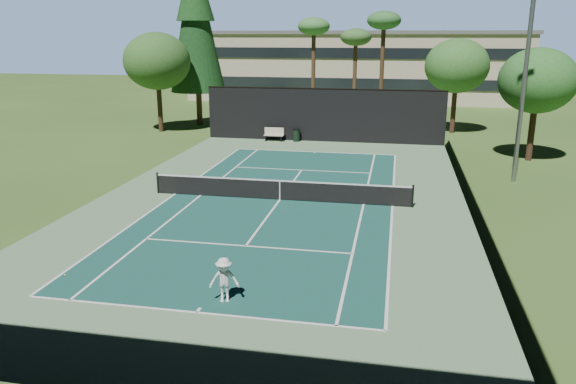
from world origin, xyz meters
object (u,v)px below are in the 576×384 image
tennis_net (280,189)px  tennis_ball_b (238,186)px  player (224,280)px  tennis_ball_c (333,185)px  tennis_ball_d (205,170)px  park_bench (274,134)px  trash_bin (296,135)px  tennis_ball_a (65,275)px

tennis_net → tennis_ball_b: size_ratio=176.76×
player → tennis_ball_b: 13.50m
tennis_ball_c → tennis_ball_d: (-7.94, 1.86, 0.00)m
tennis_net → tennis_ball_c: (2.26, 3.26, -0.53)m
tennis_ball_d → park_bench: 10.56m
player → tennis_ball_b: size_ratio=19.56×
tennis_ball_c → trash_bin: 13.11m
tennis_ball_a → tennis_ball_d: bearing=91.4°
park_bench → trash_bin: bearing=5.6°
park_bench → player: bearing=-80.8°
trash_bin → tennis_ball_b: bearing=-93.1°
player → trash_bin: (-2.57, 26.64, -0.24)m
tennis_net → tennis_ball_a: size_ratio=200.02×
tennis_ball_c → trash_bin: trash_bin is taller
tennis_ball_b → trash_bin: (0.74, 13.57, 0.44)m
tennis_net → tennis_ball_d: bearing=138.0°
player → trash_bin: player is taller
player → tennis_ball_b: (-3.32, 13.07, -0.68)m
tennis_ball_b → trash_bin: 13.60m
tennis_ball_c → trash_bin: bearing=108.9°
tennis_net → tennis_ball_c: tennis_net is taller
tennis_ball_a → trash_bin: 26.08m
tennis_ball_a → tennis_ball_c: (7.57, 13.48, -0.00)m
tennis_net → tennis_ball_c: 4.00m
trash_bin → park_bench: bearing=-174.4°
tennis_ball_b → player: bearing=-75.8°
tennis_ball_c → park_bench: (-5.96, 12.22, 0.52)m
tennis_net → park_bench: tennis_net is taller
player → tennis_ball_a: (-5.90, 0.77, -0.68)m
tennis_ball_b → tennis_ball_d: size_ratio=1.14×
player → tennis_ball_a: 5.99m
tennis_net → tennis_ball_c: size_ratio=218.17×
tennis_ball_c → tennis_ball_d: 8.16m
tennis_ball_b → tennis_net: bearing=-37.3°
tennis_net → player: player is taller
tennis_net → trash_bin: (-1.99, 15.65, -0.08)m
tennis_ball_b → tennis_ball_d: tennis_ball_b is taller
player → trash_bin: size_ratio=1.51×
trash_bin → tennis_net: bearing=-82.8°
player → tennis_ball_a: bearing=158.1°
tennis_net → tennis_ball_d: (-5.68, 5.12, -0.53)m
park_bench → trash_bin: 1.73m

